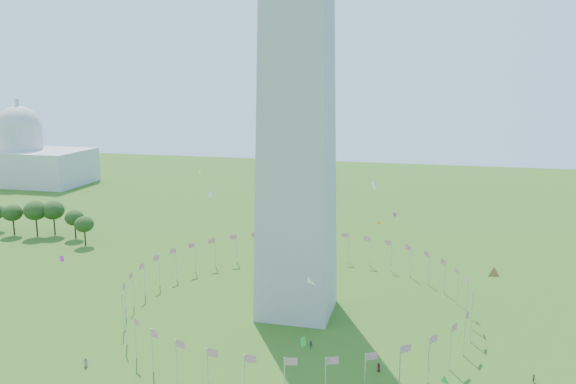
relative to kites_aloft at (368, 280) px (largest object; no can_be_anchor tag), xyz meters
name	(u,v)px	position (x,y,z in m)	size (l,w,h in m)	color
flag_ring	(297,293)	(-19.59, 30.50, -16.06)	(80.24, 80.24, 9.00)	silver
capitol_building	(20,140)	(-199.59, 160.50, 2.44)	(70.00, 35.00, 46.00)	beige
kites_aloft	(368,280)	(0.00, 0.00, 0.00)	(128.94, 86.53, 34.74)	white
tree_line_west	(26,220)	(-127.27, 71.28, -14.76)	(55.73, 15.83, 13.05)	#2F511B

